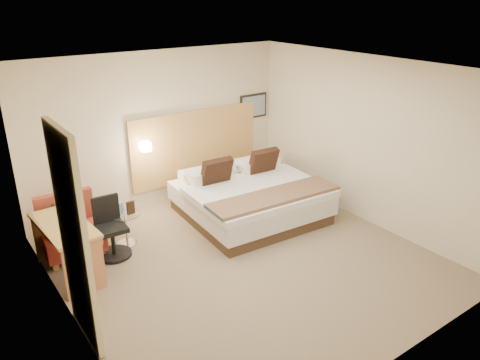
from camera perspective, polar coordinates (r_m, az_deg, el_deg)
floor at (r=6.83m, az=0.53°, el=-9.75°), size 4.80×5.00×0.02m
ceiling at (r=5.86m, az=0.63°, el=13.44°), size 4.80×5.00×0.02m
wall_back at (r=8.27m, az=-9.79°, el=6.06°), size 4.80×0.02×2.70m
wall_front at (r=4.63m, az=19.41°, el=-8.26°), size 4.80×0.02×2.70m
wall_left at (r=5.29m, az=-21.10°, el=-4.62°), size 0.02×5.00×2.70m
wall_right at (r=7.81m, az=15.06°, el=4.65°), size 0.02×5.00×2.70m
headboard_panel at (r=8.66m, az=-5.36°, el=4.26°), size 2.60×0.04×1.30m
art_frame at (r=9.23m, az=1.64°, el=9.01°), size 0.62×0.03×0.47m
art_canvas at (r=9.22m, az=1.71°, el=8.99°), size 0.54×0.01×0.39m
lamp_arm at (r=8.11m, az=-11.63°, el=4.12°), size 0.02×0.12×0.02m
lamp_shade at (r=8.06m, az=-11.45°, el=4.02°), size 0.15×0.15×0.15m
curtain at (r=5.14m, az=-19.60°, el=-6.84°), size 0.06×0.90×2.42m
bottle_a at (r=7.16m, az=-14.49°, el=-3.40°), size 0.06×0.06×0.18m
bottle_b at (r=7.20m, az=-14.22°, el=-3.24°), size 0.06×0.06×0.18m
menu_folder at (r=7.14m, az=-13.20°, el=-3.29°), size 0.12×0.05×0.20m
bed at (r=7.92m, az=1.16°, el=-2.13°), size 2.26×2.22×1.05m
lounge_chair at (r=7.28m, az=-19.93°, el=-5.86°), size 0.86×0.77×0.86m
side_table at (r=7.29m, az=-13.72°, el=-5.61°), size 0.47×0.47×0.50m
desk at (r=6.63m, az=-20.34°, el=-6.22°), size 0.64×1.26×0.77m
desk_chair at (r=7.01m, az=-15.43°, el=-6.19°), size 0.52×0.52×0.88m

